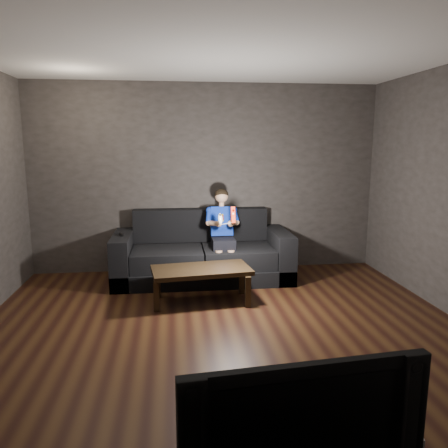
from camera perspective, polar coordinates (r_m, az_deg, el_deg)
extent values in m
plane|color=black|center=(4.28, 0.44, -15.16)|extent=(5.00, 5.00, 0.00)
cube|color=#342F2D|center=(6.37, -2.35, 5.96)|extent=(5.00, 0.04, 2.70)
cube|color=#342F2D|center=(1.50, 12.60, -9.43)|extent=(5.00, 0.04, 2.70)
cube|color=silver|center=(3.95, 0.50, 22.87)|extent=(5.00, 5.00, 0.02)
cube|color=black|center=(6.09, -2.80, -6.22)|extent=(2.40, 1.03, 0.21)
cube|color=black|center=(5.91, -7.41, -4.51)|extent=(0.94, 0.73, 0.25)
cube|color=black|center=(5.97, 1.85, -4.26)|extent=(0.94, 0.73, 0.25)
cube|color=black|center=(6.34, -3.10, -0.08)|extent=(1.92, 0.24, 0.47)
cube|color=black|center=(6.06, -13.09, -4.38)|extent=(0.24, 1.03, 0.65)
cube|color=black|center=(6.19, 7.21, -3.86)|extent=(0.24, 1.03, 0.65)
cube|color=black|center=(5.88, -0.10, -2.53)|extent=(0.30, 0.38, 0.14)
cube|color=#052598|center=(6.02, -0.32, 0.40)|extent=(0.30, 0.21, 0.42)
cube|color=yellow|center=(5.93, -0.23, 0.83)|extent=(0.09, 0.09, 0.10)
cube|color=#B13815|center=(5.92, -0.23, 0.82)|extent=(0.06, 0.06, 0.07)
cylinder|color=tan|center=(5.98, -0.33, 2.57)|extent=(0.07, 0.07, 0.06)
sphere|color=tan|center=(5.97, -0.33, 3.67)|extent=(0.18, 0.18, 0.18)
ellipsoid|color=black|center=(5.98, -0.34, 3.87)|extent=(0.19, 0.19, 0.16)
cylinder|color=#052598|center=(5.93, -2.04, 0.97)|extent=(0.08, 0.23, 0.19)
cylinder|color=#052598|center=(5.97, 1.51, 1.04)|extent=(0.08, 0.23, 0.19)
cylinder|color=tan|center=(5.78, -1.36, 0.28)|extent=(0.14, 0.24, 0.10)
cylinder|color=tan|center=(5.81, 1.30, 0.33)|extent=(0.14, 0.24, 0.10)
sphere|color=tan|center=(5.70, -0.72, 0.02)|extent=(0.08, 0.08, 0.08)
sphere|color=tan|center=(5.71, 0.88, 0.06)|extent=(0.08, 0.08, 0.08)
cylinder|color=tan|center=(5.73, -0.67, -5.15)|extent=(0.09, 0.09, 0.34)
cylinder|color=tan|center=(5.75, 0.92, -5.10)|extent=(0.09, 0.09, 0.34)
cube|color=red|center=(5.48, 1.18, 1.21)|extent=(0.06, 0.08, 0.21)
cube|color=#660800|center=(5.45, 1.22, 1.78)|extent=(0.03, 0.01, 0.03)
cylinder|color=silver|center=(5.46, 1.21, 1.03)|extent=(0.02, 0.01, 0.02)
ellipsoid|color=silver|center=(5.47, -0.49, 0.70)|extent=(0.07, 0.10, 0.15)
cylinder|color=black|center=(5.43, -0.45, 1.20)|extent=(0.03, 0.01, 0.03)
cube|color=black|center=(5.93, -13.28, -1.33)|extent=(0.07, 0.16, 0.03)
cube|color=black|center=(5.97, -13.23, -1.08)|extent=(0.02, 0.02, 0.00)
cube|color=black|center=(5.15, -3.00, -6.04)|extent=(1.20, 0.71, 0.05)
cube|color=black|center=(4.99, -8.82, -9.22)|extent=(0.06, 0.06, 0.36)
cube|color=black|center=(5.05, 3.14, -8.85)|extent=(0.06, 0.06, 0.36)
cube|color=black|center=(5.43, -8.65, -7.56)|extent=(0.06, 0.06, 0.36)
cube|color=black|center=(5.49, 2.31, -7.25)|extent=(0.06, 0.06, 0.36)
imported|color=black|center=(1.97, 9.52, -23.63)|extent=(1.01, 0.23, 0.58)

